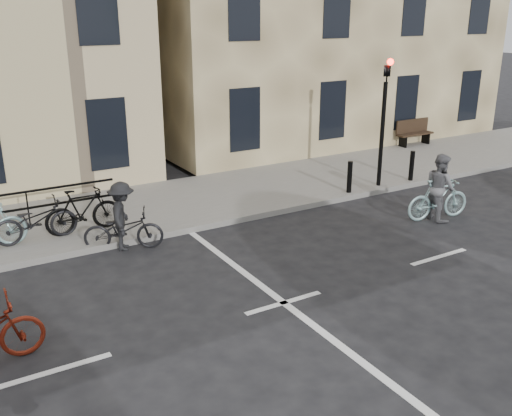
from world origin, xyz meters
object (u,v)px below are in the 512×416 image
traffic_light (384,107)px  cyclist_dark (123,223)px  bench (414,131)px  cyclist_grey (439,193)px

traffic_light → cyclist_dark: bearing=-176.8°
bench → cyclist_grey: cyclist_grey is taller
traffic_light → cyclist_grey: traffic_light is taller
traffic_light → cyclist_dark: 8.10m
cyclist_dark → cyclist_grey: bearing=-83.5°
cyclist_grey → cyclist_dark: size_ratio=0.99×
traffic_light → cyclist_dark: traffic_light is taller
bench → cyclist_dark: 13.24m
bench → cyclist_dark: (-12.67, -3.83, -0.07)m
cyclist_dark → traffic_light: bearing=-64.0°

